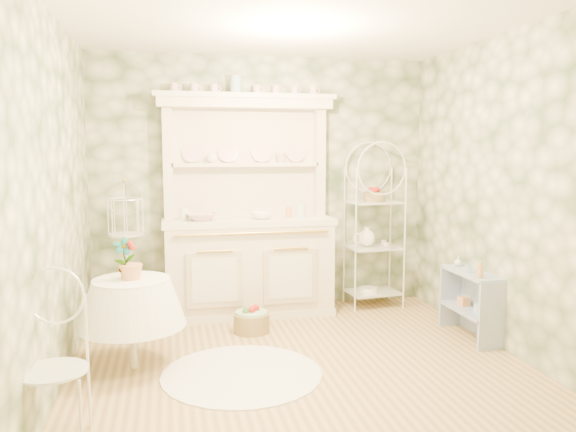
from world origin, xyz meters
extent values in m
plane|color=tan|center=(0.00, 0.00, 0.00)|extent=(3.60, 3.60, 0.00)
plane|color=white|center=(0.00, 0.00, 2.70)|extent=(3.60, 3.60, 0.00)
plane|color=beige|center=(-1.80, 0.00, 1.35)|extent=(3.60, 3.60, 0.00)
plane|color=beige|center=(1.80, 0.00, 1.35)|extent=(3.60, 3.60, 0.00)
plane|color=beige|center=(0.00, 1.80, 1.35)|extent=(3.60, 3.60, 0.00)
plane|color=beige|center=(0.00, -1.80, 1.35)|extent=(3.60, 3.60, 0.00)
cube|color=#EFE1CD|center=(-0.20, 1.52, 1.15)|extent=(1.87, 0.61, 2.29)
cube|color=white|center=(1.18, 1.55, 0.95)|extent=(0.63, 0.48, 1.91)
cube|color=#94A5C6|center=(1.68, 0.36, 0.30)|extent=(0.33, 0.73, 0.60)
cylinder|color=white|center=(-1.30, 0.26, 0.33)|extent=(0.69, 0.69, 0.67)
cube|color=white|center=(-1.68, -0.86, 0.49)|extent=(0.51, 0.51, 0.99)
cube|color=white|center=(-1.41, 1.34, 0.77)|extent=(0.38, 0.38, 1.53)
cylinder|color=olive|center=(-0.26, 0.93, 0.10)|extent=(0.40, 0.40, 0.21)
cylinder|color=white|center=(-0.48, -0.06, 0.01)|extent=(1.40, 1.40, 0.01)
imported|color=white|center=(-0.68, 1.47, 1.02)|extent=(0.31, 0.31, 0.07)
imported|color=white|center=(-0.07, 1.46, 1.02)|extent=(0.26, 0.26, 0.07)
imported|color=white|center=(-0.55, 1.68, 1.61)|extent=(0.15, 0.15, 0.09)
imported|color=white|center=(0.18, 1.68, 1.61)|extent=(0.15, 0.15, 0.10)
imported|color=#3F7238|center=(-1.35, 0.25, 0.85)|extent=(0.18, 0.12, 0.33)
imported|color=#CD8C4A|center=(1.62, 0.12, 0.68)|extent=(0.06, 0.06, 0.15)
imported|color=#90B2D5|center=(1.63, 0.33, 0.65)|extent=(0.05, 0.05, 0.09)
imported|color=silver|center=(1.68, 0.61, 0.65)|extent=(0.10, 0.10, 0.09)
camera|label=1|loc=(-1.00, -4.18, 1.72)|focal=35.00mm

